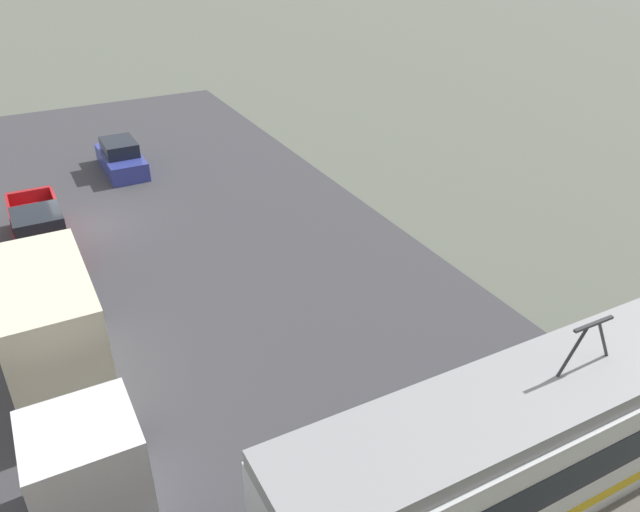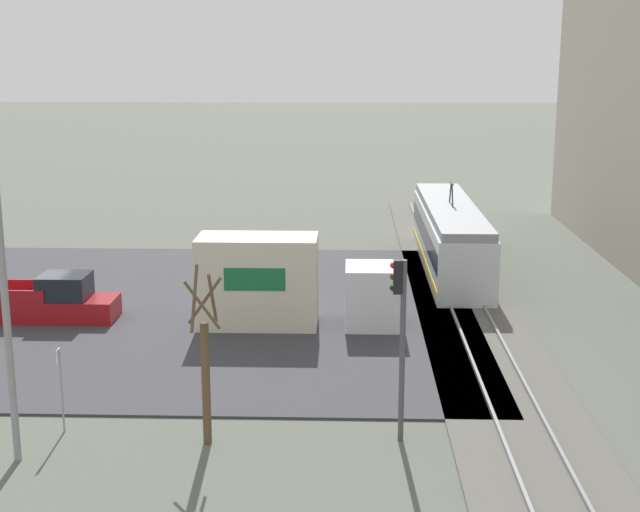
{
  "view_description": "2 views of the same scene",
  "coord_description": "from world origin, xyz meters",
  "px_view_note": "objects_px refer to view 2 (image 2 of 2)",
  "views": [
    {
      "loc": [
        2.25,
        25.21,
        12.08
      ],
      "look_at": [
        -5.68,
        10.21,
        2.37
      ],
      "focal_mm": 35.0,
      "sensor_mm": 36.0,
      "label": 1
    },
    {
      "loc": [
        36.74,
        13.45,
        10.87
      ],
      "look_at": [
        -2.99,
        12.13,
        1.72
      ],
      "focal_mm": 50.0,
      "sensor_mm": 36.0,
      "label": 2
    }
  ],
  "objects_px": {
    "box_truck": "(286,285)",
    "no_parking_sign": "(61,382)",
    "traffic_light_pole": "(400,325)",
    "pickup_truck": "(49,302)",
    "street_tree": "(205,366)",
    "light_rail_tram": "(450,237)"
  },
  "relations": [
    {
      "from": "box_truck",
      "to": "no_parking_sign",
      "type": "height_order",
      "value": "box_truck"
    },
    {
      "from": "traffic_light_pole",
      "to": "no_parking_sign",
      "type": "height_order",
      "value": "traffic_light_pole"
    },
    {
      "from": "pickup_truck",
      "to": "street_tree",
      "type": "distance_m",
      "value": 14.32
    },
    {
      "from": "pickup_truck",
      "to": "no_parking_sign",
      "type": "relative_size",
      "value": 2.26
    },
    {
      "from": "pickup_truck",
      "to": "traffic_light_pole",
      "type": "bearing_deg",
      "value": 51.0
    },
    {
      "from": "box_truck",
      "to": "street_tree",
      "type": "xyz_separation_m",
      "value": [
        11.07,
        -1.46,
        0.57
      ]
    },
    {
      "from": "light_rail_tram",
      "to": "street_tree",
      "type": "bearing_deg",
      "value": -23.38
    },
    {
      "from": "light_rail_tram",
      "to": "no_parking_sign",
      "type": "relative_size",
      "value": 5.8
    },
    {
      "from": "no_parking_sign",
      "to": "box_truck",
      "type": "bearing_deg",
      "value": 151.0
    },
    {
      "from": "traffic_light_pole",
      "to": "no_parking_sign",
      "type": "relative_size",
      "value": 2.08
    },
    {
      "from": "pickup_truck",
      "to": "no_parking_sign",
      "type": "distance_m",
      "value": 11.65
    },
    {
      "from": "light_rail_tram",
      "to": "no_parking_sign",
      "type": "height_order",
      "value": "light_rail_tram"
    },
    {
      "from": "box_truck",
      "to": "pickup_truck",
      "type": "bearing_deg",
      "value": -92.73
    },
    {
      "from": "box_truck",
      "to": "traffic_light_pole",
      "type": "height_order",
      "value": "traffic_light_pole"
    },
    {
      "from": "box_truck",
      "to": "traffic_light_pole",
      "type": "bearing_deg",
      "value": 20.35
    },
    {
      "from": "pickup_truck",
      "to": "traffic_light_pole",
      "type": "xyz_separation_m",
      "value": [
        11.15,
        13.76,
        2.64
      ]
    },
    {
      "from": "box_truck",
      "to": "traffic_light_pole",
      "type": "relative_size",
      "value": 1.54
    },
    {
      "from": "light_rail_tram",
      "to": "box_truck",
      "type": "bearing_deg",
      "value": -37.42
    },
    {
      "from": "no_parking_sign",
      "to": "street_tree",
      "type": "bearing_deg",
      "value": 81.79
    },
    {
      "from": "street_tree",
      "to": "no_parking_sign",
      "type": "bearing_deg",
      "value": -98.21
    },
    {
      "from": "box_truck",
      "to": "traffic_light_pole",
      "type": "xyz_separation_m",
      "value": [
        10.68,
        3.96,
        1.68
      ]
    },
    {
      "from": "no_parking_sign",
      "to": "pickup_truck",
      "type": "bearing_deg",
      "value": -159.79
    }
  ]
}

